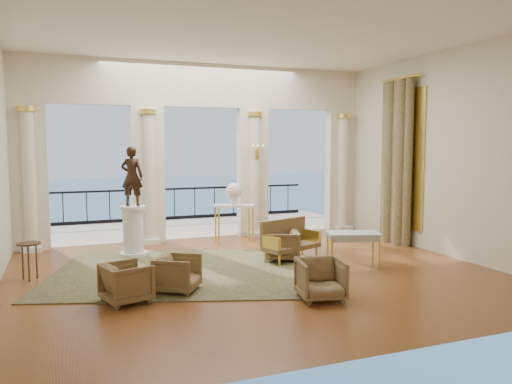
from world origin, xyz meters
name	(u,v)px	position (x,y,z in m)	size (l,w,h in m)	color
floor	(256,273)	(0.00, 0.00, 0.00)	(9.00, 9.00, 0.00)	#45260A
room_walls	(280,119)	(0.00, -1.12, 2.88)	(9.00, 9.00, 9.00)	beige
arcade	(202,139)	(0.00, 3.82, 2.58)	(9.00, 0.56, 4.50)	beige
terrace	(186,228)	(0.00, 5.80, -0.05)	(10.00, 3.60, 0.10)	#A59E87
balustrade	(175,207)	(0.00, 7.40, 0.41)	(9.00, 0.06, 1.03)	black
palm_tree	(240,93)	(2.00, 6.60, 4.09)	(2.00, 2.00, 4.50)	#4C3823
sea	(92,208)	(0.00, 60.00, -6.00)	(160.00, 160.00, 0.00)	#316292
curtain	(396,162)	(4.28, 1.50, 2.02)	(0.33, 1.40, 4.09)	#484320
window_frame	(402,159)	(4.47, 1.50, 2.10)	(0.04, 1.60, 3.40)	#EBCA4D
wall_sconce	(257,153)	(1.40, 3.51, 2.23)	(0.30, 0.11, 0.33)	#EBCA4D
rug	(183,271)	(-1.27, 0.64, 0.01)	(4.89, 3.80, 0.02)	#2B3017
armchair_a	(178,272)	(-1.64, -0.64, 0.34)	(0.66, 0.62, 0.68)	#483B1D
armchair_b	(321,277)	(0.39, -1.87, 0.36)	(0.69, 0.65, 0.71)	#483B1D
armchair_c	(282,244)	(0.91, 0.81, 0.35)	(0.68, 0.64, 0.70)	#483B1D
armchair_d	(126,281)	(-2.51, -0.91, 0.35)	(0.67, 0.63, 0.69)	#483B1D
settee	(288,240)	(1.07, 0.83, 0.43)	(1.41, 0.97, 0.86)	#483B1D
game_table	(353,236)	(2.00, -0.25, 0.63)	(1.16, 0.86, 0.71)	#A1BDC8
pedestal	(133,232)	(-1.98, 2.37, 0.54)	(0.61, 0.61, 1.11)	silver
statue	(132,176)	(-1.98, 2.37, 1.77)	(0.48, 0.31, 1.30)	black
console_table	(234,211)	(0.60, 3.05, 0.79)	(1.07, 0.75, 0.95)	silver
urn	(234,192)	(0.60, 3.05, 1.26)	(0.41, 0.41, 0.55)	white
side_table	(29,248)	(-4.00, 1.06, 0.59)	(0.42, 0.42, 0.69)	black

